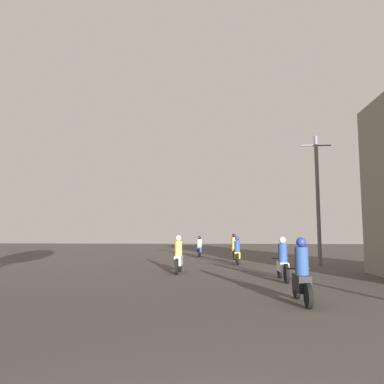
{
  "coord_description": "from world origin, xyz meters",
  "views": [
    {
      "loc": [
        -0.15,
        -1.69,
        1.69
      ],
      "look_at": [
        -1.37,
        16.27,
        3.68
      ],
      "focal_mm": 35.0,
      "sensor_mm": 36.0,
      "label": 1
    }
  ],
  "objects": [
    {
      "name": "motorcycle_orange",
      "position": [
        0.93,
        23.41,
        0.67
      ],
      "size": [
        0.6,
        1.96,
        1.67
      ],
      "rotation": [
        0.0,
        0.0,
        -0.08
      ],
      "color": "black",
      "rests_on": "ground_plane"
    },
    {
      "name": "motorcycle_yellow",
      "position": [
        0.93,
        19.46,
        0.62
      ],
      "size": [
        0.6,
        1.98,
        1.53
      ],
      "rotation": [
        0.0,
        0.0,
        0.0
      ],
      "color": "black",
      "rests_on": "ground_plane"
    },
    {
      "name": "motorcycle_blue",
      "position": [
        -1.48,
        25.83,
        0.61
      ],
      "size": [
        0.6,
        1.96,
        1.5
      ],
      "rotation": [
        0.0,
        0.0,
        -0.16
      ],
      "color": "black",
      "rests_on": "ground_plane"
    },
    {
      "name": "utility_pole_far",
      "position": [
        5.19,
        18.52,
        3.63
      ],
      "size": [
        1.6,
        0.2,
        6.93
      ],
      "color": "slate",
      "rests_on": "ground_plane"
    },
    {
      "name": "motorcycle_black",
      "position": [
        1.89,
        7.75,
        0.64
      ],
      "size": [
        0.6,
        1.87,
        1.6
      ],
      "rotation": [
        0.0,
        0.0,
        -0.1
      ],
      "color": "black",
      "rests_on": "ground_plane"
    },
    {
      "name": "motorcycle_silver",
      "position": [
        -1.84,
        14.51,
        0.64
      ],
      "size": [
        0.6,
        1.94,
        1.61
      ],
      "rotation": [
        0.0,
        0.0,
        0.01
      ],
      "color": "black",
      "rests_on": "ground_plane"
    },
    {
      "name": "motorcycle_white",
      "position": [
        2.19,
        12.17,
        0.62
      ],
      "size": [
        0.6,
        2.07,
        1.57
      ],
      "rotation": [
        0.0,
        0.0,
        -0.03
      ],
      "color": "black",
      "rests_on": "ground_plane"
    }
  ]
}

